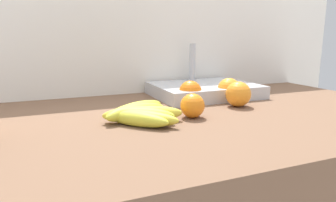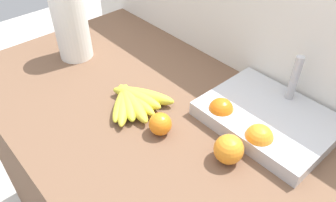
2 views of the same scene
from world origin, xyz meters
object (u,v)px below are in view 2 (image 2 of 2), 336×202
at_px(orange_back_right, 160,124).
at_px(orange_front, 229,149).
at_px(paper_towel_roll, 71,26).
at_px(sink_basin, 268,117).
at_px(banana_bunch, 133,101).
at_px(orange_far_right, 259,138).
at_px(orange_right, 221,110).

bearing_deg(orange_back_right, orange_front, 18.91).
distance_m(paper_towel_roll, sink_basin, 0.74).
bearing_deg(banana_bunch, paper_towel_roll, 177.20).
bearing_deg(paper_towel_roll, orange_front, 2.77).
xyz_separation_m(orange_front, sink_basin, (-0.01, 0.19, -0.02)).
distance_m(orange_far_right, paper_towel_roll, 0.76).
relative_size(banana_bunch, sink_basin, 0.60).
xyz_separation_m(orange_back_right, orange_front, (0.19, 0.07, 0.01)).
height_order(banana_bunch, orange_front, orange_front).
bearing_deg(paper_towel_roll, banana_bunch, -2.80).
bearing_deg(orange_back_right, orange_far_right, 35.69).
xyz_separation_m(orange_right, sink_basin, (0.10, 0.09, -0.01)).
height_order(orange_right, sink_basin, sink_basin).
relative_size(banana_bunch, orange_front, 2.77).
distance_m(orange_front, sink_basin, 0.19).
bearing_deg(paper_towel_roll, sink_basin, 18.04).
relative_size(orange_right, paper_towel_roll, 0.27).
distance_m(orange_front, paper_towel_roll, 0.72).
bearing_deg(banana_bunch, orange_front, 8.95).
xyz_separation_m(orange_back_right, paper_towel_roll, (-0.52, 0.03, 0.09)).
xyz_separation_m(banana_bunch, paper_towel_roll, (-0.38, 0.02, 0.10)).
height_order(paper_towel_roll, sink_basin, paper_towel_roll).
xyz_separation_m(orange_front, paper_towel_roll, (-0.71, -0.03, 0.09)).
relative_size(orange_front, sink_basin, 0.22).
bearing_deg(orange_back_right, banana_bunch, 175.08).
height_order(orange_back_right, orange_right, orange_right).
relative_size(orange_back_right, orange_front, 0.84).
distance_m(banana_bunch, sink_basin, 0.41).
bearing_deg(orange_back_right, paper_towel_roll, 176.61).
distance_m(orange_back_right, paper_towel_roll, 0.53).
bearing_deg(orange_front, orange_back_right, -161.09).
bearing_deg(paper_towel_roll, orange_right, 12.72).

